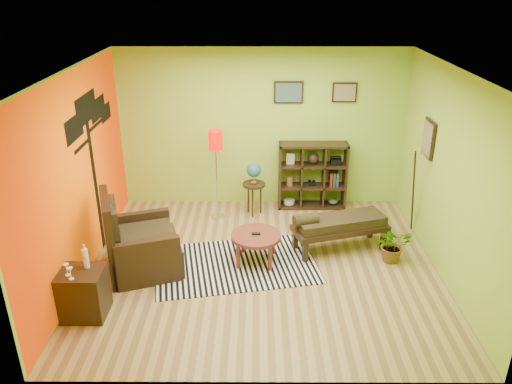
{
  "coord_description": "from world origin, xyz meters",
  "views": [
    {
      "loc": [
        -0.07,
        -6.2,
        3.9
      ],
      "look_at": [
        -0.1,
        0.29,
        1.05
      ],
      "focal_mm": 35.0,
      "sensor_mm": 36.0,
      "label": 1
    }
  ],
  "objects_px": {
    "armchair": "(138,248)",
    "potted_plant": "(393,248)",
    "floor_lamp": "(216,148)",
    "bench": "(338,224)",
    "side_cabinet": "(84,293)",
    "cube_shelf": "(313,176)",
    "globe_table": "(254,176)",
    "coffee_table": "(256,238)"
  },
  "relations": [
    {
      "from": "floor_lamp",
      "to": "potted_plant",
      "type": "distance_m",
      "value": 3.22
    },
    {
      "from": "floor_lamp",
      "to": "cube_shelf",
      "type": "xyz_separation_m",
      "value": [
        1.68,
        0.43,
        -0.66
      ]
    },
    {
      "from": "coffee_table",
      "to": "floor_lamp",
      "type": "xyz_separation_m",
      "value": [
        -0.67,
        1.46,
        0.88
      ]
    },
    {
      "from": "side_cabinet",
      "to": "floor_lamp",
      "type": "distance_m",
      "value": 3.22
    },
    {
      "from": "armchair",
      "to": "floor_lamp",
      "type": "xyz_separation_m",
      "value": [
        0.99,
        1.7,
        0.9
      ]
    },
    {
      "from": "side_cabinet",
      "to": "bench",
      "type": "height_order",
      "value": "side_cabinet"
    },
    {
      "from": "floor_lamp",
      "to": "globe_table",
      "type": "distance_m",
      "value": 0.83
    },
    {
      "from": "bench",
      "to": "potted_plant",
      "type": "xyz_separation_m",
      "value": [
        0.77,
        -0.33,
        -0.22
      ]
    },
    {
      "from": "armchair",
      "to": "globe_table",
      "type": "bearing_deg",
      "value": 48.19
    },
    {
      "from": "cube_shelf",
      "to": "potted_plant",
      "type": "height_order",
      "value": "cube_shelf"
    },
    {
      "from": "armchair",
      "to": "bench",
      "type": "height_order",
      "value": "armchair"
    },
    {
      "from": "armchair",
      "to": "potted_plant",
      "type": "relative_size",
      "value": 2.3
    },
    {
      "from": "cube_shelf",
      "to": "side_cabinet",
      "type": "bearing_deg",
      "value": -134.63
    },
    {
      "from": "cube_shelf",
      "to": "floor_lamp",
      "type": "bearing_deg",
      "value": -165.52
    },
    {
      "from": "side_cabinet",
      "to": "potted_plant",
      "type": "bearing_deg",
      "value": 17.41
    },
    {
      "from": "coffee_table",
      "to": "armchair",
      "type": "height_order",
      "value": "armchair"
    },
    {
      "from": "side_cabinet",
      "to": "globe_table",
      "type": "distance_m",
      "value": 3.52
    },
    {
      "from": "globe_table",
      "to": "coffee_table",
      "type": "bearing_deg",
      "value": -88.39
    },
    {
      "from": "cube_shelf",
      "to": "potted_plant",
      "type": "bearing_deg",
      "value": -61.83
    },
    {
      "from": "armchair",
      "to": "side_cabinet",
      "type": "height_order",
      "value": "armchair"
    },
    {
      "from": "floor_lamp",
      "to": "armchair",
      "type": "bearing_deg",
      "value": -120.19
    },
    {
      "from": "side_cabinet",
      "to": "floor_lamp",
      "type": "bearing_deg",
      "value": 62.2
    },
    {
      "from": "armchair",
      "to": "cube_shelf",
      "type": "relative_size",
      "value": 1.02
    },
    {
      "from": "globe_table",
      "to": "bench",
      "type": "xyz_separation_m",
      "value": [
        1.28,
        -1.21,
        -0.3
      ]
    },
    {
      "from": "armchair",
      "to": "globe_table",
      "type": "height_order",
      "value": "armchair"
    },
    {
      "from": "floor_lamp",
      "to": "potted_plant",
      "type": "relative_size",
      "value": 2.92
    },
    {
      "from": "side_cabinet",
      "to": "floor_lamp",
      "type": "height_order",
      "value": "floor_lamp"
    },
    {
      "from": "bench",
      "to": "side_cabinet",
      "type": "bearing_deg",
      "value": -154.19
    },
    {
      "from": "globe_table",
      "to": "side_cabinet",
      "type": "bearing_deg",
      "value": -126.08
    },
    {
      "from": "coffee_table",
      "to": "bench",
      "type": "relative_size",
      "value": 0.47
    },
    {
      "from": "globe_table",
      "to": "potted_plant",
      "type": "xyz_separation_m",
      "value": [
        2.05,
        -1.54,
        -0.52
      ]
    },
    {
      "from": "globe_table",
      "to": "bench",
      "type": "bearing_deg",
      "value": -43.5
    },
    {
      "from": "cube_shelf",
      "to": "bench",
      "type": "height_order",
      "value": "cube_shelf"
    },
    {
      "from": "side_cabinet",
      "to": "potted_plant",
      "type": "relative_size",
      "value": 1.75
    },
    {
      "from": "side_cabinet",
      "to": "cube_shelf",
      "type": "relative_size",
      "value": 0.78
    },
    {
      "from": "coffee_table",
      "to": "armchair",
      "type": "bearing_deg",
      "value": -171.98
    },
    {
      "from": "coffee_table",
      "to": "side_cabinet",
      "type": "height_order",
      "value": "side_cabinet"
    },
    {
      "from": "potted_plant",
      "to": "armchair",
      "type": "bearing_deg",
      "value": -175.89
    },
    {
      "from": "armchair",
      "to": "potted_plant",
      "type": "height_order",
      "value": "armchair"
    },
    {
      "from": "floor_lamp",
      "to": "globe_table",
      "type": "relative_size",
      "value": 1.63
    },
    {
      "from": "armchair",
      "to": "cube_shelf",
      "type": "height_order",
      "value": "cube_shelf"
    },
    {
      "from": "coffee_table",
      "to": "bench",
      "type": "distance_m",
      "value": 1.29
    }
  ]
}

